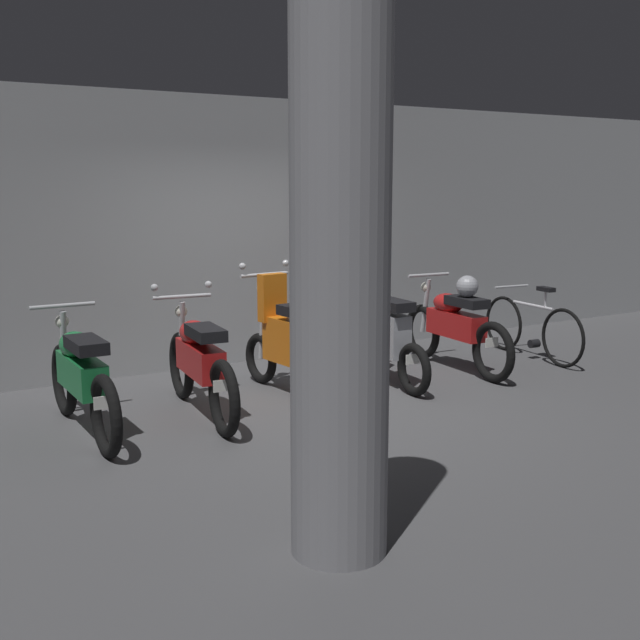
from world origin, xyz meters
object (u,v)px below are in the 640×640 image
at_px(motorbike_slot_1, 199,362).
at_px(motorbike_slot_3, 381,333).
at_px(motorbike_slot_4, 455,323).
at_px(support_pillar, 340,288).
at_px(motorbike_slot_0, 81,376).
at_px(motorbike_slot_2, 290,338).
at_px(bicycle, 532,328).

relative_size(motorbike_slot_1, motorbike_slot_3, 1.16).
xyz_separation_m(motorbike_slot_4, support_pillar, (-3.45, -3.06, 0.99)).
bearing_deg(motorbike_slot_1, motorbike_slot_0, 179.78).
distance_m(motorbike_slot_3, support_pillar, 3.99).
xyz_separation_m(motorbike_slot_1, motorbike_slot_4, (3.12, 0.18, 0.03)).
relative_size(motorbike_slot_0, motorbike_slot_4, 1.00).
xyz_separation_m(motorbike_slot_1, motorbike_slot_2, (1.04, 0.20, 0.08)).
bearing_deg(bicycle, motorbike_slot_4, 178.33).
xyz_separation_m(motorbike_slot_3, support_pillar, (-2.41, -3.02, 0.98)).
relative_size(motorbike_slot_0, motorbike_slot_2, 1.16).
bearing_deg(bicycle, support_pillar, -146.77).
height_order(motorbike_slot_0, motorbike_slot_4, motorbike_slot_4).
xyz_separation_m(motorbike_slot_1, bicycle, (4.29, 0.14, -0.13)).
bearing_deg(motorbike_slot_2, motorbike_slot_4, -0.53).
distance_m(motorbike_slot_0, motorbike_slot_1, 1.05).
height_order(motorbike_slot_1, support_pillar, support_pillar).
distance_m(motorbike_slot_0, motorbike_slot_3, 3.13).
distance_m(motorbike_slot_2, support_pillar, 3.50).
bearing_deg(bicycle, motorbike_slot_3, -179.82).
xyz_separation_m(motorbike_slot_1, support_pillar, (-0.33, -2.88, 1.02)).
height_order(bicycle, support_pillar, support_pillar).
bearing_deg(motorbike_slot_3, motorbike_slot_4, 2.24).
bearing_deg(motorbike_slot_2, bicycle, -0.93).
xyz_separation_m(motorbike_slot_2, motorbike_slot_4, (2.09, -0.02, -0.04)).
distance_m(motorbike_slot_2, bicycle, 3.26).
height_order(motorbike_slot_2, motorbike_slot_3, same).
xyz_separation_m(motorbike_slot_1, motorbike_slot_3, (2.08, 0.14, 0.04)).
bearing_deg(motorbike_slot_4, support_pillar, -138.48).
distance_m(motorbike_slot_4, bicycle, 1.17).
distance_m(motorbike_slot_3, bicycle, 2.21).
distance_m(motorbike_slot_0, bicycle, 5.33).
bearing_deg(motorbike_slot_4, motorbike_slot_0, -177.62).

